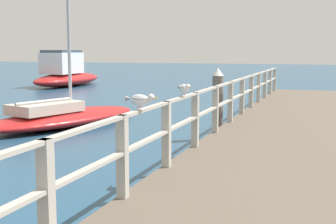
{
  "coord_description": "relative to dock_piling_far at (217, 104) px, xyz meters",
  "views": [
    {
      "loc": [
        0.94,
        0.59,
        2.3
      ],
      "look_at": [
        -2.32,
        9.95,
        0.98
      ],
      "focal_mm": 49.9,
      "sensor_mm": 36.0,
      "label": 1
    }
  ],
  "objects": [
    {
      "name": "boat_2",
      "position": [
        -13.42,
        14.63,
        -0.17
      ],
      "size": [
        2.97,
        7.44,
        2.31
      ],
      "rotation": [
        0.0,
        0.0,
        3.2
      ],
      "color": "red",
      "rests_on": "ground_plane"
    },
    {
      "name": "seagull_foreground",
      "position": [
        0.39,
        -6.11,
        0.73
      ],
      "size": [
        0.48,
        0.21,
        0.21
      ],
      "rotation": [
        0.0,
        0.0,
        4.55
      ],
      "color": "white",
      "rests_on": "pier_railing"
    },
    {
      "name": "pier_deck",
      "position": [
        1.78,
        -1.03,
        -0.68
      ],
      "size": [
        2.96,
        22.53,
        0.51
      ],
      "primitive_type": "cube",
      "color": "brown",
      "rests_on": "ground_plane"
    },
    {
      "name": "pier_railing",
      "position": [
        0.38,
        -1.03,
        0.2
      ],
      "size": [
        0.12,
        21.05,
        1.02
      ],
      "color": "#B2ADA3",
      "rests_on": "pier_deck"
    },
    {
      "name": "seagull_background",
      "position": [
        0.39,
        -4.16,
        0.73
      ],
      "size": [
        0.34,
        0.4,
        0.21
      ],
      "rotation": [
        0.0,
        0.0,
        3.82
      ],
      "color": "white",
      "rests_on": "pier_railing"
    },
    {
      "name": "boat_0",
      "position": [
        -4.98,
        0.56,
        -0.63
      ],
      "size": [
        3.61,
        6.14,
        5.88
      ],
      "rotation": [
        0.0,
        0.0,
        -0.29
      ],
      "color": "red",
      "rests_on": "ground_plane"
    },
    {
      "name": "dock_piling_far",
      "position": [
        0.0,
        0.0,
        0.0
      ],
      "size": [
        0.29,
        0.29,
        1.85
      ],
      "color": "#6B6056",
      "rests_on": "ground_plane"
    }
  ]
}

